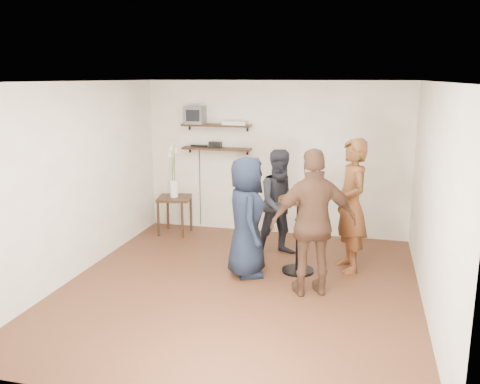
{
  "coord_description": "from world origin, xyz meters",
  "views": [
    {
      "loc": [
        1.5,
        -5.92,
        2.65
      ],
      "look_at": [
        -0.09,
        0.4,
        1.17
      ],
      "focal_mm": 38.0,
      "sensor_mm": 36.0,
      "label": 1
    }
  ],
  "objects_px": {
    "side_table": "(174,203)",
    "person_dark": "(282,203)",
    "dvd_deck": "(235,123)",
    "crt_monitor": "(196,115)",
    "drinks_table": "(299,225)",
    "radio": "(215,145)",
    "person_plaid": "(351,206)",
    "person_navy": "(247,217)",
    "person_brown": "(314,223)"
  },
  "relations": [
    {
      "from": "radio",
      "to": "person_dark",
      "type": "xyz_separation_m",
      "value": [
        1.33,
        -1.0,
        -0.71
      ]
    },
    {
      "from": "person_plaid",
      "to": "radio",
      "type": "bearing_deg",
      "value": -141.74
    },
    {
      "from": "person_dark",
      "to": "person_brown",
      "type": "distance_m",
      "value": 1.45
    },
    {
      "from": "person_dark",
      "to": "person_navy",
      "type": "height_order",
      "value": "person_navy"
    },
    {
      "from": "drinks_table",
      "to": "side_table",
      "type": "bearing_deg",
      "value": 151.48
    },
    {
      "from": "radio",
      "to": "side_table",
      "type": "bearing_deg",
      "value": -148.56
    },
    {
      "from": "person_plaid",
      "to": "person_brown",
      "type": "relative_size",
      "value": 1.01
    },
    {
      "from": "dvd_deck",
      "to": "person_brown",
      "type": "bearing_deg",
      "value": -55.44
    },
    {
      "from": "person_dark",
      "to": "person_brown",
      "type": "relative_size",
      "value": 0.88
    },
    {
      "from": "person_navy",
      "to": "person_brown",
      "type": "height_order",
      "value": "person_brown"
    },
    {
      "from": "dvd_deck",
      "to": "person_plaid",
      "type": "distance_m",
      "value": 2.61
    },
    {
      "from": "drinks_table",
      "to": "person_navy",
      "type": "height_order",
      "value": "person_navy"
    },
    {
      "from": "side_table",
      "to": "drinks_table",
      "type": "xyz_separation_m",
      "value": [
        2.31,
        -1.25,
        0.14
      ]
    },
    {
      "from": "dvd_deck",
      "to": "person_dark",
      "type": "xyz_separation_m",
      "value": [
        0.98,
        -1.0,
        -1.09
      ]
    },
    {
      "from": "person_dark",
      "to": "person_navy",
      "type": "xyz_separation_m",
      "value": [
        -0.33,
        -0.9,
        0.01
      ]
    },
    {
      "from": "person_plaid",
      "to": "person_brown",
      "type": "distance_m",
      "value": 1.03
    },
    {
      "from": "dvd_deck",
      "to": "crt_monitor",
      "type": "bearing_deg",
      "value": 180.0
    },
    {
      "from": "crt_monitor",
      "to": "drinks_table",
      "type": "distance_m",
      "value": 2.93
    },
    {
      "from": "radio",
      "to": "person_navy",
      "type": "height_order",
      "value": "person_navy"
    },
    {
      "from": "person_dark",
      "to": "person_navy",
      "type": "distance_m",
      "value": 0.96
    },
    {
      "from": "drinks_table",
      "to": "person_dark",
      "type": "relative_size",
      "value": 0.65
    },
    {
      "from": "side_table",
      "to": "person_navy",
      "type": "bearing_deg",
      "value": -42.95
    },
    {
      "from": "dvd_deck",
      "to": "person_dark",
      "type": "distance_m",
      "value": 1.77
    },
    {
      "from": "crt_monitor",
      "to": "dvd_deck",
      "type": "xyz_separation_m",
      "value": [
        0.7,
        0.0,
        -0.12
      ]
    },
    {
      "from": "crt_monitor",
      "to": "person_dark",
      "type": "distance_m",
      "value": 2.3
    },
    {
      "from": "radio",
      "to": "drinks_table",
      "type": "relative_size",
      "value": 0.21
    },
    {
      "from": "side_table",
      "to": "person_plaid",
      "type": "height_order",
      "value": "person_plaid"
    },
    {
      "from": "radio",
      "to": "side_table",
      "type": "distance_m",
      "value": 1.22
    },
    {
      "from": "crt_monitor",
      "to": "dvd_deck",
      "type": "bearing_deg",
      "value": 0.0
    },
    {
      "from": "radio",
      "to": "person_plaid",
      "type": "bearing_deg",
      "value": -30.18
    },
    {
      "from": "dvd_deck",
      "to": "person_plaid",
      "type": "bearing_deg",
      "value": -34.37
    },
    {
      "from": "crt_monitor",
      "to": "dvd_deck",
      "type": "height_order",
      "value": "crt_monitor"
    },
    {
      "from": "side_table",
      "to": "person_dark",
      "type": "relative_size",
      "value": 0.4
    },
    {
      "from": "dvd_deck",
      "to": "radio",
      "type": "distance_m",
      "value": 0.52
    },
    {
      "from": "person_dark",
      "to": "person_brown",
      "type": "height_order",
      "value": "person_brown"
    },
    {
      "from": "crt_monitor",
      "to": "person_plaid",
      "type": "height_order",
      "value": "crt_monitor"
    },
    {
      "from": "crt_monitor",
      "to": "radio",
      "type": "height_order",
      "value": "crt_monitor"
    },
    {
      "from": "radio",
      "to": "person_plaid",
      "type": "relative_size",
      "value": 0.12
    },
    {
      "from": "drinks_table",
      "to": "person_brown",
      "type": "distance_m",
      "value": 0.76
    },
    {
      "from": "side_table",
      "to": "crt_monitor",
      "type": "bearing_deg",
      "value": 53.82
    },
    {
      "from": "drinks_table",
      "to": "person_plaid",
      "type": "height_order",
      "value": "person_plaid"
    },
    {
      "from": "crt_monitor",
      "to": "drinks_table",
      "type": "bearing_deg",
      "value": -38.92
    },
    {
      "from": "drinks_table",
      "to": "person_navy",
      "type": "bearing_deg",
      "value": -158.57
    },
    {
      "from": "side_table",
      "to": "person_navy",
      "type": "relative_size",
      "value": 0.4
    },
    {
      "from": "radio",
      "to": "person_brown",
      "type": "bearing_deg",
      "value": -49.93
    },
    {
      "from": "radio",
      "to": "side_table",
      "type": "height_order",
      "value": "radio"
    },
    {
      "from": "side_table",
      "to": "drinks_table",
      "type": "distance_m",
      "value": 2.63
    },
    {
      "from": "side_table",
      "to": "person_navy",
      "type": "distance_m",
      "value": 2.25
    },
    {
      "from": "dvd_deck",
      "to": "radio",
      "type": "relative_size",
      "value": 1.82
    },
    {
      "from": "person_plaid",
      "to": "person_dark",
      "type": "height_order",
      "value": "person_plaid"
    }
  ]
}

